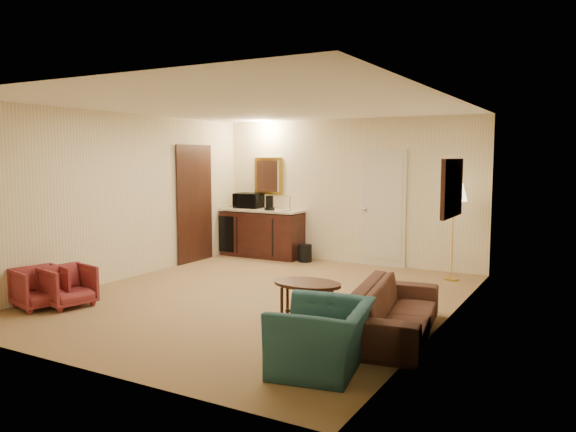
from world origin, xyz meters
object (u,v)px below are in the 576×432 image
teal_armchair (322,326)px  coffee_maker (270,203)px  waste_bin (305,253)px  sofa (395,301)px  microwave (248,199)px  wetbar_cabinet (262,233)px  rose_chair_far (68,284)px  floor_lamp (453,232)px  coffee_table (307,302)px  rose_chair_near (40,285)px

teal_armchair → coffee_maker: bearing=-154.8°
waste_bin → teal_armchair: bearing=-60.8°
sofa → coffee_maker: bearing=38.0°
microwave → wetbar_cabinet: bearing=-15.9°
teal_armchair → microwave: bearing=-151.3°
waste_bin → rose_chair_far: bearing=-106.0°
wetbar_cabinet → floor_lamp: floor_lamp is taller
waste_bin → microwave: microwave is taller
wetbar_cabinet → coffee_maker: bearing=-23.5°
sofa → waste_bin: size_ratio=6.03×
sofa → microwave: size_ratio=3.58×
coffee_table → rose_chair_far: bearing=-163.3°
rose_chair_near → coffee_maker: size_ratio=2.13×
rose_chair_near → floor_lamp: floor_lamp is taller
microwave → coffee_maker: (0.59, -0.17, -0.04)m
wetbar_cabinet → waste_bin: size_ratio=5.17×
waste_bin → coffee_table: bearing=-62.0°
floor_lamp → microwave: 4.08m
rose_chair_far → wetbar_cabinet: bearing=9.4°
sofa → floor_lamp: size_ratio=1.25×
rose_chair_far → waste_bin: bearing=-3.3°
coffee_maker → teal_armchair: bearing=-71.9°
floor_lamp → sofa: bearing=-88.0°
floor_lamp → rose_chair_near: bearing=-134.7°
wetbar_cabinet → coffee_maker: (0.23, -0.10, 0.60)m
rose_chair_far → coffee_maker: 4.32m
sofa → waste_bin: 4.38m
teal_armchair → rose_chair_near: 4.05m
coffee_maker → coffee_table: bearing=-70.6°
teal_armchair → waste_bin: teal_armchair is taller
floor_lamp → teal_armchair: bearing=-91.8°
wetbar_cabinet → rose_chair_far: wetbar_cabinet is taller
teal_armchair → coffee_maker: size_ratio=3.43×
rose_chair_far → floor_lamp: floor_lamp is taller
microwave → coffee_maker: microwave is taller
waste_bin → coffee_maker: size_ratio=1.16×
sofa → coffee_maker: 4.91m
rose_chair_far → floor_lamp: size_ratio=0.38×
coffee_table → floor_lamp: 3.28m
rose_chair_far → microwave: microwave is taller
rose_chair_near → wetbar_cabinet: bearing=7.6°
sofa → rose_chair_near: sofa is taller
wetbar_cabinet → coffee_maker: coffee_maker is taller
wetbar_cabinet → coffee_table: bearing=-51.2°
wetbar_cabinet → rose_chair_near: 4.58m
sofa → rose_chair_far: sofa is taller
wetbar_cabinet → microwave: 0.74m
sofa → wetbar_cabinet: bearing=38.9°
floor_lamp → microwave: bearing=174.5°
rose_chair_far → coffee_table: bearing=-60.6°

